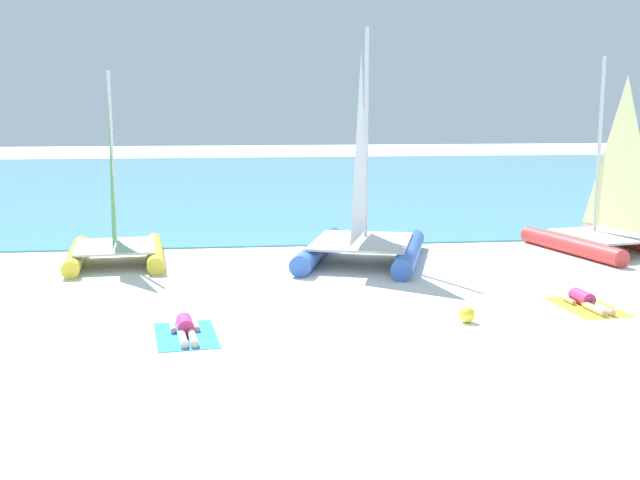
{
  "coord_description": "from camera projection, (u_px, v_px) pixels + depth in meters",
  "views": [
    {
      "loc": [
        -2.13,
        -12.5,
        4.2
      ],
      "look_at": [
        0.0,
        4.8,
        1.2
      ],
      "focal_mm": 44.28,
      "sensor_mm": 36.0,
      "label": 1
    }
  ],
  "objects": [
    {
      "name": "ground_plane",
      "position": [
        298.0,
        250.0,
        22.98
      ],
      "size": [
        120.0,
        120.0,
        0.0
      ],
      "primitive_type": "plane",
      "color": "white"
    },
    {
      "name": "ocean_water",
      "position": [
        262.0,
        182.0,
        43.18
      ],
      "size": [
        120.0,
        40.0,
        0.05
      ],
      "primitive_type": "cube",
      "color": "#4C9EB7",
      "rests_on": "ground"
    },
    {
      "name": "sailboat_yellow",
      "position": [
        115.0,
        235.0,
        21.0
      ],
      "size": [
        2.85,
        4.12,
        5.09
      ],
      "rotation": [
        0.0,
        0.0,
        0.1
      ],
      "color": "yellow",
      "rests_on": "ground"
    },
    {
      "name": "sailboat_red",
      "position": [
        607.0,
        224.0,
        22.56
      ],
      "size": [
        3.58,
        4.74,
        5.55
      ],
      "rotation": [
        0.0,
        0.0,
        0.22
      ],
      "color": "#CC3838",
      "rests_on": "ground"
    },
    {
      "name": "sailboat_blue",
      "position": [
        362.0,
        228.0,
        21.13
      ],
      "size": [
        4.35,
        5.47,
        6.23
      ],
      "rotation": [
        0.0,
        0.0,
        -0.31
      ],
      "color": "blue",
      "rests_on": "ground"
    },
    {
      "name": "towel_left",
      "position": [
        186.0,
        335.0,
        14.52
      ],
      "size": [
        1.32,
        2.02,
        0.01
      ],
      "primitive_type": "cube",
      "rotation": [
        0.0,
        0.0,
        0.12
      ],
      "color": "#338CD8",
      "rests_on": "ground"
    },
    {
      "name": "sunbather_left",
      "position": [
        186.0,
        328.0,
        14.56
      ],
      "size": [
        0.6,
        1.57,
        0.3
      ],
      "rotation": [
        0.0,
        0.0,
        0.12
      ],
      "color": "#D83372",
      "rests_on": "towel_left"
    },
    {
      "name": "towel_right",
      "position": [
        587.0,
        307.0,
        16.57
      ],
      "size": [
        1.23,
        1.97,
        0.01
      ],
      "primitive_type": "cube",
      "rotation": [
        0.0,
        0.0,
        0.07
      ],
      "color": "yellow",
      "rests_on": "ground"
    },
    {
      "name": "sunbather_right",
      "position": [
        585.0,
        300.0,
        16.61
      ],
      "size": [
        0.57,
        1.57,
        0.3
      ],
      "rotation": [
        0.0,
        0.0,
        0.07
      ],
      "color": "#D83372",
      "rests_on": "towel_right"
    },
    {
      "name": "beach_ball",
      "position": [
        467.0,
        315.0,
        15.36
      ],
      "size": [
        0.32,
        0.32,
        0.32
      ],
      "primitive_type": "sphere",
      "color": "yellow",
      "rests_on": "ground"
    }
  ]
}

